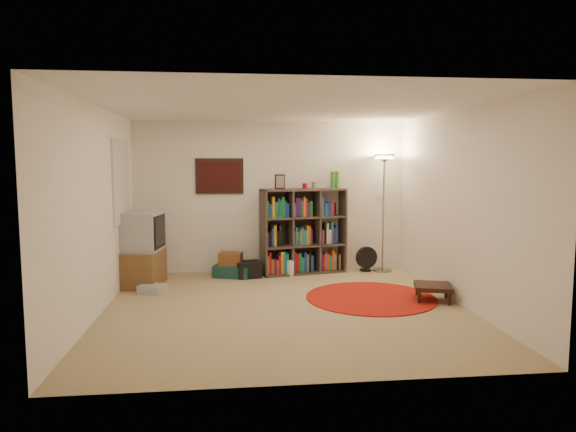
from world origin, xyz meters
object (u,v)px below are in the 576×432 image
at_px(bookshelf, 302,232).
at_px(side_table, 433,287).
at_px(suitcase, 233,271).
at_px(tv_stand, 143,250).
at_px(floor_fan, 366,259).
at_px(floor_lamp, 384,174).

relative_size(bookshelf, side_table, 2.83).
xyz_separation_m(suitcase, side_table, (2.62, -1.74, 0.09)).
bearing_deg(tv_stand, side_table, -9.76).
bearing_deg(floor_fan, bookshelf, 169.49).
bearing_deg(suitcase, bookshelf, 27.37).
distance_m(bookshelf, floor_fan, 1.19).
distance_m(floor_lamp, tv_stand, 4.03).
xyz_separation_m(floor_fan, side_table, (0.39, -1.90, -0.03)).
bearing_deg(side_table, tv_stand, 161.87).
relative_size(floor_fan, suitcase, 0.62).
distance_m(bookshelf, suitcase, 1.29).
height_order(floor_lamp, tv_stand, floor_lamp).
relative_size(tv_stand, side_table, 1.86).
height_order(floor_fan, suitcase, floor_fan).
bearing_deg(floor_lamp, bookshelf, 179.34).
relative_size(suitcase, side_table, 1.14).
height_order(tv_stand, side_table, tv_stand).
distance_m(floor_lamp, floor_fan, 1.44).
height_order(suitcase, side_table, side_table).
height_order(bookshelf, side_table, bookshelf).
relative_size(tv_stand, suitcase, 1.63).
bearing_deg(bookshelf, tv_stand, -178.00).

